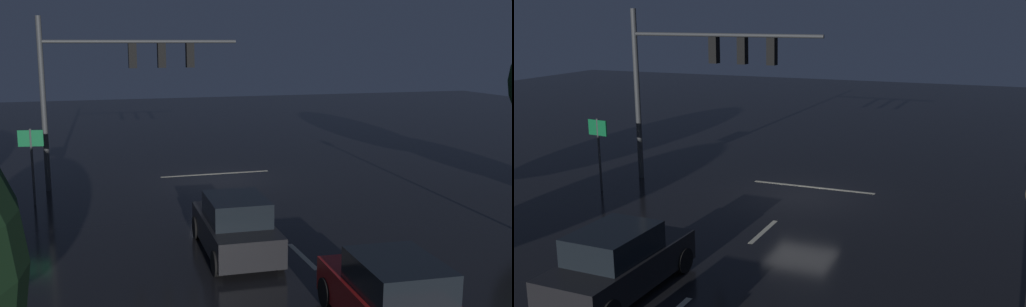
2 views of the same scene
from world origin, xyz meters
TOP-DOWN VIEW (x-y plane):
  - ground_plane at (0.00, 0.00)m, footprint 80.00×80.00m
  - traffic_signal_assembly at (4.37, -0.17)m, footprint 8.00×0.47m
  - lane_dash_far at (0.00, 4.00)m, footprint 0.16×2.20m
  - lane_dash_mid at (0.00, 10.00)m, footprint 0.16×2.20m
  - stop_bar at (0.00, -1.35)m, footprint 5.00×0.16m
  - car_approaching at (1.76, 9.23)m, footprint 2.01×4.41m
  - car_distant at (-0.11, 14.95)m, footprint 2.12×4.45m
  - route_sign at (7.61, 2.05)m, footprint 0.90×0.19m

SIDE VIEW (x-z plane):
  - ground_plane at x=0.00m, z-range 0.00..0.00m
  - lane_dash_far at x=0.00m, z-range 0.00..0.01m
  - lane_dash_mid at x=0.00m, z-range 0.00..0.01m
  - stop_bar at x=0.00m, z-range 0.00..0.01m
  - car_approaching at x=1.76m, z-range -0.05..1.65m
  - car_distant at x=-0.11m, z-range -0.05..1.65m
  - route_sign at x=7.61m, z-range 0.63..3.49m
  - traffic_signal_assembly at x=4.37m, z-range 1.31..8.28m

